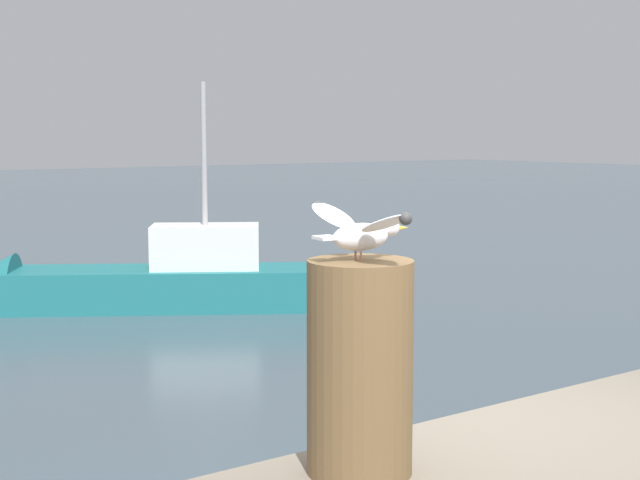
% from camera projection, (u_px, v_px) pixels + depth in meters
% --- Properties ---
extents(mooring_post, '(0.39, 0.39, 0.79)m').
position_uv_depth(mooring_post, '(360.00, 367.00, 3.38)').
color(mooring_post, brown).
rests_on(mooring_post, harbor_quay).
extents(seagull, '(0.39, 0.63, 0.20)m').
position_uv_depth(seagull, '(361.00, 229.00, 3.32)').
color(seagull, tan).
rests_on(seagull, mooring_post).
extents(boat_teal, '(5.02, 3.67, 3.36)m').
position_uv_depth(boat_teal, '(131.00, 281.00, 13.03)').
color(boat_teal, '#1E7075').
rests_on(boat_teal, ground_plane).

